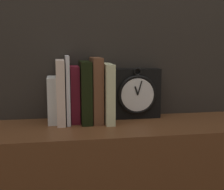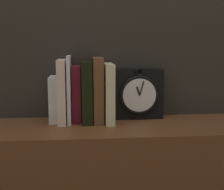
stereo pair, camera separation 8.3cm
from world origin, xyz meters
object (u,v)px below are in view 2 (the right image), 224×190
object	(u,v)px
book_slot1_cream	(62,91)
book_slot4_black	(87,92)
clock	(138,94)
book_slot6_cream	(109,93)
book_slot3_maroon	(76,94)
book_slot2_white	(69,89)
book_slot5_brown	(98,90)
book_slot0_white	(54,99)

from	to	relation	value
book_slot1_cream	book_slot4_black	world-z (taller)	book_slot1_cream
clock	book_slot6_cream	size ratio (longest dim) A/B	0.93
book_slot3_maroon	book_slot6_cream	distance (m)	0.12
clock	book_slot2_white	world-z (taller)	book_slot2_white
book_slot2_white	book_slot5_brown	world-z (taller)	book_slot2_white
book_slot0_white	book_slot2_white	size ratio (longest dim) A/B	0.69
clock	book_slot2_white	xyz separation A→B (m)	(-0.27, -0.03, 0.03)
book_slot4_black	book_slot5_brown	distance (m)	0.04
book_slot0_white	book_slot4_black	size ratio (longest dim) A/B	0.75
clock	book_slot6_cream	xyz separation A→B (m)	(-0.12, -0.04, 0.01)
book_slot3_maroon	book_slot4_black	world-z (taller)	book_slot4_black
book_slot2_white	book_slot5_brown	bearing A→B (deg)	-1.45
book_slot2_white	book_slot6_cream	xyz separation A→B (m)	(0.15, -0.01, -0.01)
clock	book_slot3_maroon	xyz separation A→B (m)	(-0.24, -0.02, 0.01)
book_slot3_maroon	book_slot2_white	bearing A→B (deg)	-157.76
book_slot2_white	book_slot4_black	bearing A→B (deg)	-5.15
book_slot0_white	book_slot5_brown	size ratio (longest dim) A/B	0.71
book_slot2_white	book_slot3_maroon	world-z (taller)	book_slot2_white
book_slot4_black	book_slot2_white	bearing A→B (deg)	174.85
book_slot3_maroon	book_slot5_brown	world-z (taller)	book_slot5_brown
book_slot4_black	book_slot6_cream	world-z (taller)	book_slot4_black
book_slot3_maroon	book_slot6_cream	world-z (taller)	book_slot6_cream
book_slot1_cream	book_slot0_white	bearing A→B (deg)	153.83
book_slot0_white	book_slot6_cream	bearing A→B (deg)	-6.31
book_slot5_brown	book_slot4_black	bearing A→B (deg)	-175.64
book_slot0_white	book_slot5_brown	bearing A→B (deg)	-4.28
book_slot3_maroon	book_slot5_brown	size ratio (longest dim) A/B	0.87
book_slot1_cream	book_slot5_brown	xyz separation A→B (m)	(0.13, 0.00, 0.00)
book_slot1_cream	book_slot3_maroon	distance (m)	0.06
book_slot2_white	book_slot6_cream	bearing A→B (deg)	-5.06
book_slot0_white	book_slot2_white	xyz separation A→B (m)	(0.06, -0.01, 0.04)
book_slot5_brown	book_slot6_cream	xyz separation A→B (m)	(0.04, -0.01, -0.01)
book_slot1_cream	book_slot4_black	size ratio (longest dim) A/B	1.03
clock	book_slot1_cream	size ratio (longest dim) A/B	0.87
clock	book_slot2_white	size ratio (longest dim) A/B	0.82
book_slot2_white	book_slot3_maroon	xyz separation A→B (m)	(0.03, 0.01, -0.02)
clock	book_slot0_white	distance (m)	0.32
book_slot0_white	book_slot4_black	world-z (taller)	book_slot4_black
book_slot1_cream	book_slot5_brown	world-z (taller)	book_slot5_brown
book_slot4_black	book_slot1_cream	bearing A→B (deg)	179.98
book_slot4_black	book_slot6_cream	size ratio (longest dim) A/B	1.04
book_slot6_cream	book_slot1_cream	bearing A→B (deg)	177.62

